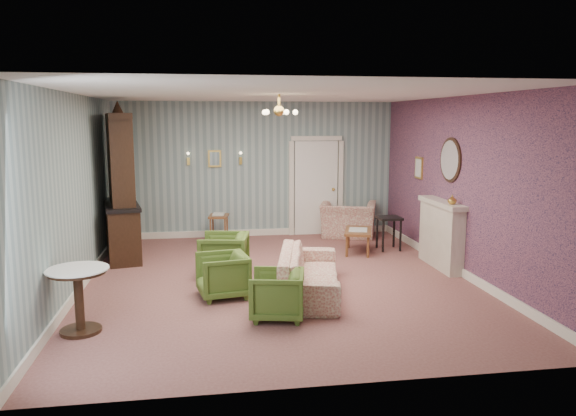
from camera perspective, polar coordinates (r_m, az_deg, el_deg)
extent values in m
plane|color=#89574F|center=(8.76, -0.90, -7.57)|extent=(7.00, 7.00, 0.00)
plane|color=white|center=(8.40, -0.95, 11.74)|extent=(7.00, 7.00, 0.00)
plane|color=slate|center=(11.91, -3.26, 3.99)|extent=(6.00, 0.00, 6.00)
plane|color=slate|center=(5.06, 4.58, -3.11)|extent=(6.00, 0.00, 6.00)
plane|color=slate|center=(8.58, -21.19, 1.36)|extent=(0.00, 7.00, 7.00)
plane|color=slate|center=(9.35, 17.61, 2.15)|extent=(0.00, 7.00, 7.00)
plane|color=#AE5765|center=(9.35, 17.53, 2.15)|extent=(0.00, 7.00, 7.00)
imported|color=#466322|center=(7.09, -1.16, -8.74)|extent=(0.74, 0.78, 0.68)
imported|color=#466322|center=(7.96, -6.81, -6.74)|extent=(0.74, 0.78, 0.70)
imported|color=#466322|center=(9.01, -6.68, -4.61)|extent=(0.82, 0.86, 0.77)
imported|color=#9A453E|center=(8.08, 2.20, -5.93)|extent=(1.05, 2.23, 0.84)
imported|color=#9A453E|center=(11.97, 6.28, -0.60)|extent=(1.34, 1.09, 1.01)
imported|color=gold|center=(9.31, 16.67, 0.82)|extent=(0.15, 0.15, 0.15)
cube|color=maroon|center=(11.82, 6.23, -0.84)|extent=(0.41, 0.28, 0.39)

